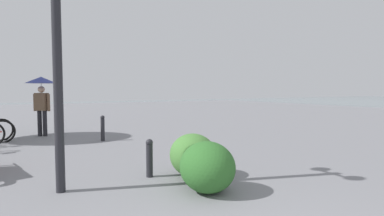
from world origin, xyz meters
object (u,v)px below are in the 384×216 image
object	(u,v)px
lamppost	(56,1)
pedestrian	(41,89)
bollard_near	(149,157)
bollard_mid	(103,128)

from	to	relation	value
lamppost	pedestrian	xyz separation A→B (m)	(6.40, -0.08, -1.31)
bollard_near	bollard_mid	xyz separation A→B (m)	(4.35, -0.16, 0.05)
bollard_near	lamppost	bearing A→B (deg)	92.91
bollard_mid	lamppost	bearing A→B (deg)	159.47
bollard_near	bollard_mid	bearing A→B (deg)	-2.06
bollard_mid	bollard_near	bearing A→B (deg)	177.94
pedestrian	bollard_mid	world-z (taller)	pedestrian
pedestrian	bollard_mid	bearing A→B (deg)	-141.48
pedestrian	bollard_near	world-z (taller)	pedestrian
lamppost	pedestrian	size ratio (longest dim) A/B	2.19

